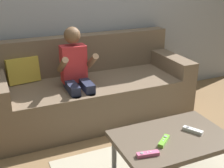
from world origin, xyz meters
name	(u,v)px	position (x,y,z in m)	size (l,w,h in m)	color
couch	(91,90)	(-0.07, 1.11, 0.29)	(2.01, 0.80, 0.82)	#75604C
person_seated_on_couch	(77,74)	(-0.27, 0.93, 0.56)	(0.33, 0.41, 0.99)	#282D47
coffee_table	(172,142)	(0.06, -0.17, 0.38)	(0.78, 0.51, 0.43)	brown
game_remote_lime_near_edge	(164,141)	(-0.03, -0.20, 0.44)	(0.13, 0.12, 0.03)	#72C638
game_remote_white_center	(193,130)	(0.23, -0.17, 0.44)	(0.10, 0.14, 0.03)	white
game_remote_pink_far_corner	(148,154)	(-0.20, -0.29, 0.44)	(0.14, 0.06, 0.03)	pink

